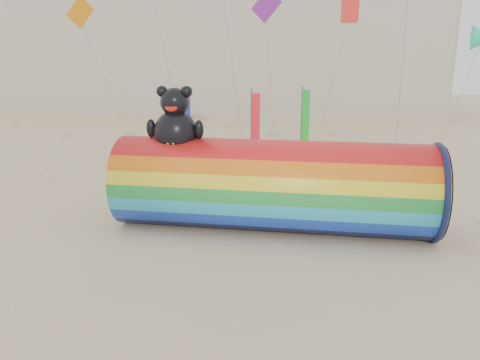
# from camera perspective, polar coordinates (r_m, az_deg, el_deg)

# --- Properties ---
(ground) EXTENTS (160.00, 160.00, 0.00)m
(ground) POSITION_cam_1_polar(r_m,az_deg,el_deg) (18.73, -2.28, -8.23)
(ground) COLOR #CCB58C
(ground) RESTS_ON ground
(hotel_building) EXTENTS (60.40, 15.40, 20.60)m
(hotel_building) POSITION_cam_1_polar(r_m,az_deg,el_deg) (64.76, -4.71, 17.55)
(hotel_building) COLOR #B7AD99
(hotel_building) RESTS_ON ground
(windsock_assembly) EXTENTS (13.52, 4.12, 6.23)m
(windsock_assembly) POSITION_cam_1_polar(r_m,az_deg,el_deg) (20.10, 4.03, -0.38)
(windsock_assembly) COLOR red
(windsock_assembly) RESTS_ON ground
(festival_banners) EXTENTS (9.00, 3.87, 5.20)m
(festival_banners) POSITION_cam_1_polar(r_m,az_deg,el_deg) (33.71, 1.10, 6.91)
(festival_banners) COLOR #59595E
(festival_banners) RESTS_ON ground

